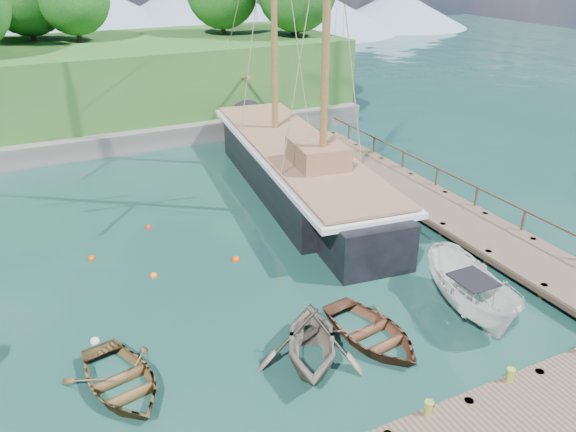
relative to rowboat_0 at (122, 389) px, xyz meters
name	(u,v)px	position (x,y,z in m)	size (l,w,h in m)	color
ground	(282,345)	(5.30, -0.27, 0.00)	(160.00, 160.00, 0.00)	#123531
dock_east	(425,199)	(16.80, 6.73, 0.43)	(3.20, 24.00, 1.10)	#45362A
bollard_2	(425,430)	(7.30, -5.37, 0.00)	(0.26, 0.26, 0.45)	olive
bollard_3	(505,396)	(10.30, -5.37, 0.00)	(0.26, 0.26, 0.45)	olive
bollard_4	(575,367)	(13.30, -5.37, 0.00)	(0.26, 0.26, 0.45)	olive
rowboat_0	(122,389)	(0.00, 0.00, 0.00)	(2.84, 3.98, 0.82)	brown
rowboat_1	(311,362)	(5.75, -1.46, 0.00)	(3.40, 3.94, 2.08)	#6F6659
rowboat_2	(371,340)	(8.16, -1.36, 0.00)	(2.95, 4.14, 0.86)	#573220
cabin_boat_white	(468,312)	(12.30, -1.53, 0.00)	(1.98, 5.26, 2.03)	silver
schooner	(296,171)	(11.89, 11.81, 1.06)	(6.98, 26.44, 19.20)	black
mooring_buoy_0	(95,342)	(-0.40, 2.70, 0.00)	(0.32, 0.32, 0.32)	silver
mooring_buoy_1	(154,276)	(2.44, 6.04, 0.00)	(0.32, 0.32, 0.32)	orange
mooring_buoy_2	(236,260)	(5.95, 5.81, 0.00)	(0.35, 0.35, 0.35)	#DA4003
mooring_buoy_3	(291,229)	(9.43, 7.44, 0.00)	(0.36, 0.36, 0.36)	silver
mooring_buoy_4	(92,259)	(0.37, 8.65, 0.00)	(0.31, 0.31, 0.31)	#D64507
mooring_buoy_5	(148,228)	(3.28, 10.56, 0.00)	(0.28, 0.28, 0.28)	red
distant_ridge	(89,13)	(9.60, 69.73, 4.35)	(117.00, 40.00, 10.00)	#728CA5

